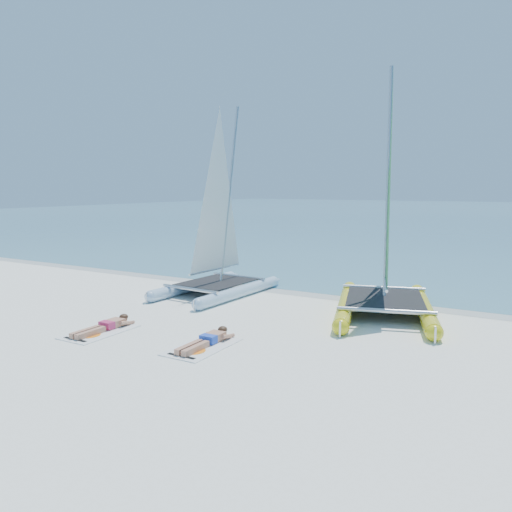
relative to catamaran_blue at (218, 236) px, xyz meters
The scene contains 9 objects.
ground 5.22m from the catamaran_blue, 52.59° to the right, with size 140.00×140.00×0.00m, color white.
sea 59.25m from the catamaran_blue, 87.15° to the left, with size 140.00×115.00×0.01m, color #72B4BE.
wet_sand_strip 3.88m from the catamaran_blue, 29.14° to the left, with size 140.00×1.40×0.01m, color silver.
catamaran_blue is the anchor object (origin of this frame).
catamaran_yellow 5.44m from the catamaran_blue, ahead, with size 3.96×5.84×7.25m.
towel_a 5.51m from the catamaran_blue, 89.95° to the right, with size 1.00×1.85×0.02m, color white.
sunbather_a 5.29m from the catamaran_blue, 89.95° to the right, with size 0.37×1.73×0.26m.
towel_b 5.95m from the catamaran_blue, 59.50° to the right, with size 1.00×1.85×0.02m, color white.
sunbather_b 5.76m from the catamaran_blue, 58.47° to the right, with size 0.37×1.73×0.26m.
Camera 1 is at (6.26, -9.67, 3.53)m, focal length 35.00 mm.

